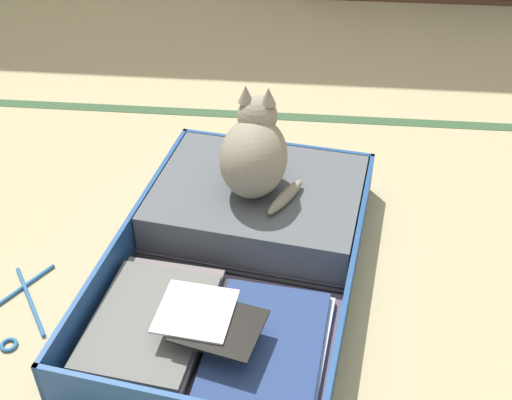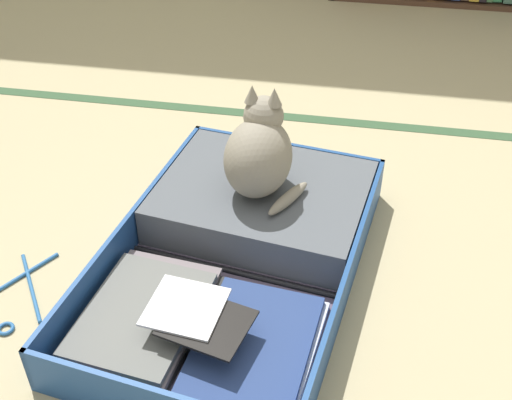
% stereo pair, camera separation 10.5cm
% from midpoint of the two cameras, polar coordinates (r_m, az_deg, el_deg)
% --- Properties ---
extents(ground_plane, '(10.00, 10.00, 0.00)m').
position_cam_midpoint_polar(ground_plane, '(1.57, 2.35, -10.91)').
color(ground_plane, tan).
extents(tatami_border, '(4.80, 0.05, 0.00)m').
position_cam_midpoint_polar(tatami_border, '(2.32, 5.85, 7.13)').
color(tatami_border, '#345334').
rests_on(tatami_border, ground_plane).
extents(open_suitcase, '(0.72, 1.00, 0.13)m').
position_cam_midpoint_polar(open_suitcase, '(1.70, 0.72, -3.57)').
color(open_suitcase, navy).
rests_on(open_suitcase, ground_plane).
extents(black_cat, '(0.24, 0.25, 0.29)m').
position_cam_midpoint_polar(black_cat, '(1.69, 2.13, 4.10)').
color(black_cat, gray).
rests_on(black_cat, open_suitcase).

